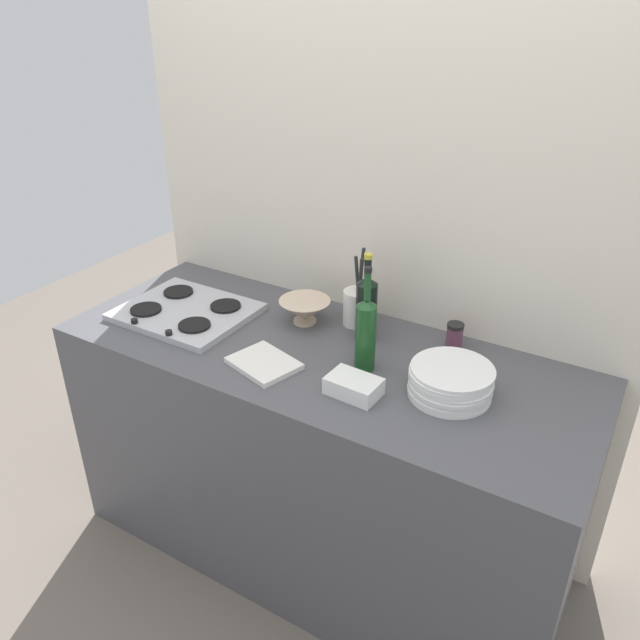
{
  "coord_description": "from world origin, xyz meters",
  "views": [
    {
      "loc": [
        0.93,
        -1.53,
        1.98
      ],
      "look_at": [
        0.0,
        0.0,
        1.02
      ],
      "focal_mm": 35.43,
      "sensor_mm": 36.0,
      "label": 1
    }
  ],
  "objects_px": {
    "stovetop_hob": "(186,311)",
    "utensil_crock": "(358,306)",
    "mixing_bowl": "(305,310)",
    "butter_dish": "(354,386)",
    "cutting_board": "(264,363)",
    "wine_bottle_leftmost": "(366,333)",
    "plate_stack": "(451,382)",
    "condiment_jar_front": "(455,335)",
    "wine_bottle_mid_left": "(366,307)"
  },
  "relations": [
    {
      "from": "wine_bottle_mid_left",
      "to": "cutting_board",
      "type": "distance_m",
      "value": 0.39
    },
    {
      "from": "cutting_board",
      "to": "condiment_jar_front",
      "type": "bearing_deg",
      "value": 41.77
    },
    {
      "from": "wine_bottle_leftmost",
      "to": "cutting_board",
      "type": "bearing_deg",
      "value": -151.3
    },
    {
      "from": "plate_stack",
      "to": "utensil_crock",
      "type": "bearing_deg",
      "value": 150.61
    },
    {
      "from": "butter_dish",
      "to": "cutting_board",
      "type": "xyz_separation_m",
      "value": [
        -0.32,
        -0.01,
        -0.02
      ]
    },
    {
      "from": "stovetop_hob",
      "to": "butter_dish",
      "type": "xyz_separation_m",
      "value": [
        0.77,
        -0.13,
        0.01
      ]
    },
    {
      "from": "wine_bottle_leftmost",
      "to": "cutting_board",
      "type": "height_order",
      "value": "wine_bottle_leftmost"
    },
    {
      "from": "stovetop_hob",
      "to": "wine_bottle_mid_left",
      "type": "height_order",
      "value": "wine_bottle_mid_left"
    },
    {
      "from": "wine_bottle_leftmost",
      "to": "condiment_jar_front",
      "type": "xyz_separation_m",
      "value": [
        0.19,
        0.27,
        -0.08
      ]
    },
    {
      "from": "stovetop_hob",
      "to": "plate_stack",
      "type": "height_order",
      "value": "plate_stack"
    },
    {
      "from": "mixing_bowl",
      "to": "cutting_board",
      "type": "distance_m",
      "value": 0.32
    },
    {
      "from": "stovetop_hob",
      "to": "mixing_bowl",
      "type": "height_order",
      "value": "mixing_bowl"
    },
    {
      "from": "utensil_crock",
      "to": "cutting_board",
      "type": "relative_size",
      "value": 1.35
    },
    {
      "from": "stovetop_hob",
      "to": "butter_dish",
      "type": "relative_size",
      "value": 2.95
    },
    {
      "from": "mixing_bowl",
      "to": "butter_dish",
      "type": "relative_size",
      "value": 1.18
    },
    {
      "from": "butter_dish",
      "to": "cutting_board",
      "type": "distance_m",
      "value": 0.32
    },
    {
      "from": "stovetop_hob",
      "to": "mixing_bowl",
      "type": "xyz_separation_m",
      "value": [
        0.4,
        0.18,
        0.03
      ]
    },
    {
      "from": "butter_dish",
      "to": "utensil_crock",
      "type": "xyz_separation_m",
      "value": [
        -0.2,
        0.39,
        0.04
      ]
    },
    {
      "from": "utensil_crock",
      "to": "wine_bottle_leftmost",
      "type": "bearing_deg",
      "value": -57.31
    },
    {
      "from": "utensil_crock",
      "to": "mixing_bowl",
      "type": "bearing_deg",
      "value": -151.83
    },
    {
      "from": "stovetop_hob",
      "to": "cutting_board",
      "type": "relative_size",
      "value": 2.22
    },
    {
      "from": "stovetop_hob",
      "to": "mixing_bowl",
      "type": "bearing_deg",
      "value": 23.73
    },
    {
      "from": "butter_dish",
      "to": "condiment_jar_front",
      "type": "bearing_deg",
      "value": 69.23
    },
    {
      "from": "stovetop_hob",
      "to": "utensil_crock",
      "type": "bearing_deg",
      "value": 25.05
    },
    {
      "from": "butter_dish",
      "to": "utensil_crock",
      "type": "bearing_deg",
      "value": 116.82
    },
    {
      "from": "butter_dish",
      "to": "condiment_jar_front",
      "type": "height_order",
      "value": "condiment_jar_front"
    },
    {
      "from": "wine_bottle_leftmost",
      "to": "wine_bottle_mid_left",
      "type": "distance_m",
      "value": 0.19
    },
    {
      "from": "stovetop_hob",
      "to": "plate_stack",
      "type": "bearing_deg",
      "value": 0.89
    },
    {
      "from": "butter_dish",
      "to": "utensil_crock",
      "type": "relative_size",
      "value": 0.56
    },
    {
      "from": "wine_bottle_mid_left",
      "to": "utensil_crock",
      "type": "xyz_separation_m",
      "value": [
        -0.07,
        0.08,
        -0.05
      ]
    },
    {
      "from": "mixing_bowl",
      "to": "butter_dish",
      "type": "distance_m",
      "value": 0.47
    },
    {
      "from": "wine_bottle_mid_left",
      "to": "mixing_bowl",
      "type": "relative_size",
      "value": 1.69
    },
    {
      "from": "wine_bottle_mid_left",
      "to": "mixing_bowl",
      "type": "distance_m",
      "value": 0.25
    },
    {
      "from": "plate_stack",
      "to": "wine_bottle_leftmost",
      "type": "bearing_deg",
      "value": 179.96
    },
    {
      "from": "utensil_crock",
      "to": "condiment_jar_front",
      "type": "distance_m",
      "value": 0.36
    },
    {
      "from": "utensil_crock",
      "to": "plate_stack",
      "type": "bearing_deg",
      "value": -29.39
    },
    {
      "from": "wine_bottle_leftmost",
      "to": "butter_dish",
      "type": "distance_m",
      "value": 0.18
    },
    {
      "from": "mixing_bowl",
      "to": "wine_bottle_leftmost",
      "type": "bearing_deg",
      "value": -26.38
    },
    {
      "from": "utensil_crock",
      "to": "cutting_board",
      "type": "height_order",
      "value": "utensil_crock"
    },
    {
      "from": "butter_dish",
      "to": "cutting_board",
      "type": "relative_size",
      "value": 0.75
    },
    {
      "from": "plate_stack",
      "to": "condiment_jar_front",
      "type": "relative_size",
      "value": 2.87
    },
    {
      "from": "wine_bottle_leftmost",
      "to": "wine_bottle_mid_left",
      "type": "relative_size",
      "value": 1.12
    },
    {
      "from": "wine_bottle_mid_left",
      "to": "mixing_bowl",
      "type": "height_order",
      "value": "wine_bottle_mid_left"
    },
    {
      "from": "butter_dish",
      "to": "stovetop_hob",
      "type": "bearing_deg",
      "value": 170.63
    },
    {
      "from": "wine_bottle_leftmost",
      "to": "butter_dish",
      "type": "xyz_separation_m",
      "value": [
        0.04,
        -0.14,
        -0.1
      ]
    },
    {
      "from": "stovetop_hob",
      "to": "butter_dish",
      "type": "height_order",
      "value": "butter_dish"
    },
    {
      "from": "mixing_bowl",
      "to": "stovetop_hob",
      "type": "bearing_deg",
      "value": -156.27
    },
    {
      "from": "plate_stack",
      "to": "butter_dish",
      "type": "bearing_deg",
      "value": -149.89
    },
    {
      "from": "plate_stack",
      "to": "mixing_bowl",
      "type": "distance_m",
      "value": 0.63
    },
    {
      "from": "wine_bottle_leftmost",
      "to": "mixing_bowl",
      "type": "xyz_separation_m",
      "value": [
        -0.33,
        0.16,
        -0.08
      ]
    }
  ]
}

